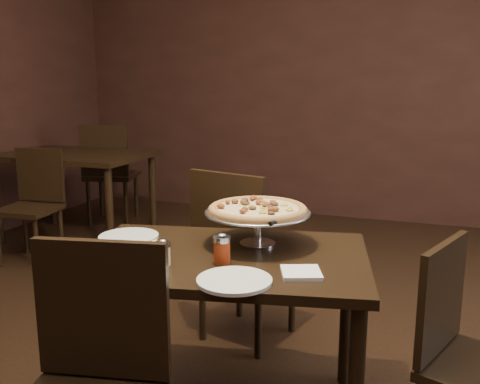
% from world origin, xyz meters
% --- Properties ---
extents(room, '(6.04, 7.04, 2.84)m').
position_xyz_m(room, '(0.06, 0.03, 1.40)').
color(room, black).
rests_on(room, ground).
extents(dining_table, '(1.24, 0.95, 0.70)m').
position_xyz_m(dining_table, '(-0.09, 0.03, 0.61)').
color(dining_table, black).
rests_on(dining_table, ground).
extents(background_table, '(1.21, 0.81, 0.76)m').
position_xyz_m(background_table, '(-2.20, 1.95, 0.66)').
color(background_table, black).
rests_on(background_table, ground).
extents(pizza_stand, '(0.44, 0.44, 0.18)m').
position_xyz_m(pizza_stand, '(-0.00, 0.19, 0.85)').
color(pizza_stand, silver).
rests_on(pizza_stand, dining_table).
extents(parmesan_shaker, '(0.06, 0.06, 0.10)m').
position_xyz_m(parmesan_shaker, '(-0.26, -0.16, 0.75)').
color(parmesan_shaker, '#FBF2C3').
rests_on(parmesan_shaker, dining_table).
extents(pepper_flake_shaker, '(0.07, 0.07, 0.12)m').
position_xyz_m(pepper_flake_shaker, '(-0.06, -0.07, 0.75)').
color(pepper_flake_shaker, maroon).
rests_on(pepper_flake_shaker, dining_table).
extents(packet_caddy, '(0.08, 0.08, 0.06)m').
position_xyz_m(packet_caddy, '(-0.32, -0.08, 0.73)').
color(packet_caddy, black).
rests_on(packet_caddy, dining_table).
extents(napkin_stack, '(0.18, 0.18, 0.01)m').
position_xyz_m(napkin_stack, '(0.25, -0.09, 0.71)').
color(napkin_stack, white).
rests_on(napkin_stack, dining_table).
extents(plate_left, '(0.26, 0.26, 0.01)m').
position_xyz_m(plate_left, '(-0.56, 0.09, 0.71)').
color(plate_left, white).
rests_on(plate_left, dining_table).
extents(plate_near, '(0.26, 0.26, 0.01)m').
position_xyz_m(plate_near, '(0.05, -0.24, 0.71)').
color(plate_near, white).
rests_on(plate_near, dining_table).
extents(serving_spatula, '(0.13, 0.13, 0.02)m').
position_xyz_m(serving_spatula, '(0.12, 0.06, 0.84)').
color(serving_spatula, silver).
rests_on(serving_spatula, pizza_stand).
extents(chair_far, '(0.53, 0.53, 0.93)m').
position_xyz_m(chair_far, '(-0.24, 0.65, 0.51)').
color(chair_far, black).
rests_on(chair_far, ground).
extents(chair_side, '(0.49, 0.49, 0.82)m').
position_xyz_m(chair_side, '(0.82, 0.02, 0.45)').
color(chair_side, black).
rests_on(chair_side, ground).
extents(bg_chair_far, '(0.55, 0.55, 0.96)m').
position_xyz_m(bg_chair_far, '(-2.23, 2.49, 0.52)').
color(bg_chair_far, black).
rests_on(bg_chair_far, ground).
extents(bg_chair_near, '(0.44, 0.44, 0.85)m').
position_xyz_m(bg_chair_near, '(-2.19, 1.39, 0.47)').
color(bg_chair_near, black).
rests_on(bg_chair_near, ground).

